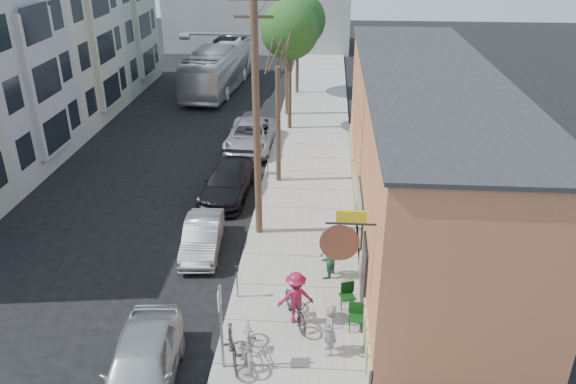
# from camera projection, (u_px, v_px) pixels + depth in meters

# --- Properties ---
(ground) EXTENTS (120.00, 120.00, 0.00)m
(ground) POSITION_uv_depth(u_px,v_px,m) (179.00, 284.00, 20.12)
(ground) COLOR black
(sidewalk) EXTENTS (4.50, 58.00, 0.15)m
(sidewalk) POSITION_uv_depth(u_px,v_px,m) (309.00, 166.00, 29.68)
(sidewalk) COLOR #A49F98
(sidewalk) RESTS_ON ground
(cafe_building) EXTENTS (6.60, 20.20, 6.61)m
(cafe_building) POSITION_uv_depth(u_px,v_px,m) (422.00, 154.00, 22.58)
(cafe_building) COLOR #BB6D45
(cafe_building) RESTS_ON ground
(apartment_row) EXTENTS (6.30, 32.00, 9.00)m
(apartment_row) POSITION_uv_depth(u_px,v_px,m) (26.00, 64.00, 31.49)
(apartment_row) COLOR #9DA98F
(apartment_row) RESTS_ON ground
(sign_post) EXTENTS (0.07, 0.45, 2.80)m
(sign_post) POSITION_uv_depth(u_px,v_px,m) (221.00, 320.00, 15.48)
(sign_post) COLOR slate
(sign_post) RESTS_ON sidewalk
(parking_meter_near) EXTENTS (0.14, 0.14, 1.24)m
(parking_meter_near) POSITION_uv_depth(u_px,v_px,m) (237.00, 276.00, 18.86)
(parking_meter_near) COLOR slate
(parking_meter_near) RESTS_ON sidewalk
(parking_meter_far) EXTENTS (0.14, 0.14, 1.24)m
(parking_meter_far) POSITION_uv_depth(u_px,v_px,m) (268.00, 163.00, 27.72)
(parking_meter_far) COLOR slate
(parking_meter_far) RESTS_ON sidewalk
(utility_pole_near) EXTENTS (3.57, 0.28, 10.00)m
(utility_pole_near) POSITION_uv_depth(u_px,v_px,m) (255.00, 109.00, 20.97)
(utility_pole_near) COLOR #503A28
(utility_pole_near) RESTS_ON sidewalk
(utility_pole_far) EXTENTS (1.80, 0.28, 10.00)m
(utility_pole_far) POSITION_uv_depth(u_px,v_px,m) (287.00, 34.00, 35.15)
(utility_pole_far) COLOR #503A28
(utility_pole_far) RESTS_ON sidewalk
(tree_bare) EXTENTS (0.24, 0.24, 5.65)m
(tree_bare) POSITION_uv_depth(u_px,v_px,m) (278.00, 126.00, 26.64)
(tree_bare) COLOR #44392C
(tree_bare) RESTS_ON sidewalk
(tree_leafy_mid) EXTENTS (3.38, 3.38, 7.61)m
(tree_leafy_mid) POSITION_uv_depth(u_px,v_px,m) (290.00, 31.00, 32.33)
(tree_leafy_mid) COLOR #44392C
(tree_leafy_mid) RESTS_ON sidewalk
(tree_leafy_far) EXTENTS (3.99, 3.99, 7.24)m
(tree_leafy_far) POSITION_uv_depth(u_px,v_px,m) (297.00, 20.00, 39.78)
(tree_leafy_far) COLOR #44392C
(tree_leafy_far) RESTS_ON sidewalk
(patio_chair_a) EXTENTS (0.64, 0.64, 0.88)m
(patio_chair_a) POSITION_uv_depth(u_px,v_px,m) (347.00, 296.00, 18.51)
(patio_chair_a) COLOR #103A11
(patio_chair_a) RESTS_ON sidewalk
(patio_chair_b) EXTENTS (0.57, 0.57, 0.88)m
(patio_chair_b) POSITION_uv_depth(u_px,v_px,m) (356.00, 318.00, 17.51)
(patio_chair_b) COLOR #103A11
(patio_chair_b) RESTS_ON sidewalk
(patron_grey) EXTENTS (0.53, 0.69, 1.68)m
(patron_grey) POSITION_uv_depth(u_px,v_px,m) (329.00, 330.00, 16.37)
(patron_grey) COLOR slate
(patron_grey) RESTS_ON sidewalk
(patron_green) EXTENTS (0.88, 0.97, 1.64)m
(patron_green) POSITION_uv_depth(u_px,v_px,m) (327.00, 257.00, 19.97)
(patron_green) COLOR #27613D
(patron_green) RESTS_ON sidewalk
(cyclist) EXTENTS (1.29, 0.94, 1.80)m
(cyclist) POSITION_uv_depth(u_px,v_px,m) (296.00, 297.00, 17.70)
(cyclist) COLOR maroon
(cyclist) RESTS_ON sidewalk
(cyclist_bike) EXTENTS (1.41, 2.18, 1.08)m
(cyclist_bike) POSITION_uv_depth(u_px,v_px,m) (296.00, 307.00, 17.86)
(cyclist_bike) COLOR black
(cyclist_bike) RESTS_ON sidewalk
(parked_bike_a) EXTENTS (1.03, 1.92, 1.11)m
(parked_bike_a) POSITION_uv_depth(u_px,v_px,m) (232.00, 347.00, 16.15)
(parked_bike_a) COLOR black
(parked_bike_a) RESTS_ON sidewalk
(parked_bike_b) EXTENTS (1.03, 2.12, 1.07)m
(parked_bike_b) POSITION_uv_depth(u_px,v_px,m) (249.00, 342.00, 16.37)
(parked_bike_b) COLOR slate
(parked_bike_b) RESTS_ON sidewalk
(car_0) EXTENTS (2.38, 4.90, 1.61)m
(car_0) POSITION_uv_depth(u_px,v_px,m) (142.00, 367.00, 15.29)
(car_0) COLOR #A9AEB1
(car_0) RESTS_ON ground
(car_1) EXTENTS (1.66, 3.98, 1.28)m
(car_1) POSITION_uv_depth(u_px,v_px,m) (202.00, 237.00, 21.90)
(car_1) COLOR #9B9DA2
(car_1) RESTS_ON ground
(car_2) EXTENTS (2.31, 5.09, 1.45)m
(car_2) POSITION_uv_depth(u_px,v_px,m) (228.00, 182.00, 26.28)
(car_2) COLOR black
(car_2) RESTS_ON ground
(car_3) EXTENTS (2.58, 5.51, 1.52)m
(car_3) POSITION_uv_depth(u_px,v_px,m) (250.00, 136.00, 31.79)
(car_3) COLOR #AFAFB7
(car_3) RESTS_ON ground
(bus) EXTENTS (3.81, 12.28, 3.37)m
(bus) POSITION_uv_depth(u_px,v_px,m) (220.00, 67.00, 42.92)
(bus) COLOR silver
(bus) RESTS_ON ground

